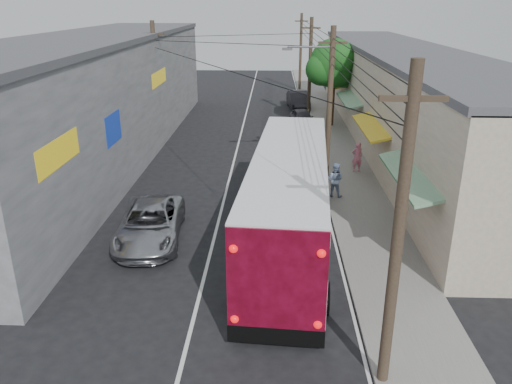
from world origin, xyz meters
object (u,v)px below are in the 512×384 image
jeepney (150,224)px  pedestrian_far (335,180)px  coach_bus (289,199)px  parked_suv (297,148)px  parked_car_mid (302,118)px  parked_car_far (298,100)px  pedestrian_near (357,157)px

jeepney → pedestrian_far: bearing=26.8°
coach_bus → parked_suv: coach_bus is taller
parked_suv → jeepney: bearing=-117.2°
parked_suv → parked_car_mid: bearing=87.4°
jeepney → coach_bus: bearing=-6.7°
jeepney → parked_car_mid: 21.40m
parked_car_far → jeepney: bearing=-110.2°
parked_suv → pedestrian_near: 4.00m
coach_bus → pedestrian_near: bearing=70.1°
pedestrian_near → pedestrian_far: (-1.67, -3.89, 0.01)m
parked_car_far → pedestrian_near: pedestrian_near is taller
coach_bus → pedestrian_near: 9.89m
parked_suv → parked_car_far: (0.80, 16.15, -0.01)m
parked_car_mid → pedestrian_near: (2.47, -11.36, 0.31)m
coach_bus → parked_suv: (0.79, 11.27, -1.16)m
jeepney → pedestrian_far: 9.33m
coach_bus → pedestrian_near: size_ratio=7.87×
parked_car_mid → coach_bus: bearing=-102.2°
jeepney → parked_car_mid: size_ratio=1.38×
parked_car_mid → pedestrian_far: 15.28m
coach_bus → parked_car_mid: 20.43m
parked_car_far → pedestrian_far: 22.36m
parked_car_mid → parked_car_far: (0.00, 7.09, 0.12)m
jeepney → parked_car_far: bearing=70.3°
parked_suv → parked_car_far: bearing=89.6°
parked_car_far → pedestrian_near: 18.62m
parked_suv → pedestrian_far: size_ratio=3.20×
parked_suv → parked_car_mid: 9.10m
parked_suv → pedestrian_near: bearing=-32.7°
parked_suv → parked_car_mid: size_ratio=1.41×
jeepney → parked_suv: parked_suv is taller
coach_bus → jeepney: size_ratio=2.50×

